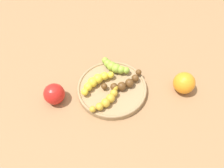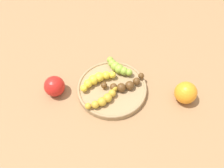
{
  "view_description": "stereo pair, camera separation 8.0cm",
  "coord_description": "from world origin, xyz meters",
  "views": [
    {
      "loc": [
        -0.39,
        0.29,
        0.68
      ],
      "look_at": [
        0.0,
        0.0,
        0.04
      ],
      "focal_mm": 37.4,
      "sensor_mm": 36.0,
      "label": 1
    },
    {
      "loc": [
        -0.43,
        0.22,
        0.68
      ],
      "look_at": [
        0.0,
        0.0,
        0.04
      ],
      "focal_mm": 37.4,
      "sensor_mm": 36.0,
      "label": 2
    }
  ],
  "objects": [
    {
      "name": "fruit_bowl",
      "position": [
        0.0,
        0.0,
        0.01
      ],
      "size": [
        0.25,
        0.25,
        0.02
      ],
      "color": "#A08259",
      "rests_on": "ground_plane"
    },
    {
      "name": "banana_green",
      "position": [
        0.06,
        -0.06,
        0.04
      ],
      "size": [
        0.11,
        0.06,
        0.04
      ],
      "rotation": [
        0.0,
        0.0,
        1.93
      ],
      "color": "#8CAD38",
      "rests_on": "fruit_bowl"
    },
    {
      "name": "orange_fruit",
      "position": [
        -0.15,
        -0.2,
        0.04
      ],
      "size": [
        0.08,
        0.08,
        0.08
      ],
      "primitive_type": "sphere",
      "color": "orange",
      "rests_on": "ground_plane"
    },
    {
      "name": "banana_overripe",
      "position": [
        -0.02,
        -0.04,
        0.03
      ],
      "size": [
        0.07,
        0.16,
        0.03
      ],
      "rotation": [
        0.0,
        0.0,
        2.97
      ],
      "color": "#593819",
      "rests_on": "fruit_bowl"
    },
    {
      "name": "banana_spotted",
      "position": [
        -0.04,
        0.05,
        0.03
      ],
      "size": [
        0.05,
        0.13,
        0.03
      ],
      "rotation": [
        0.0,
        0.0,
        3.35
      ],
      "color": "gold",
      "rests_on": "fruit_bowl"
    },
    {
      "name": "apple_red",
      "position": [
        0.08,
        0.18,
        0.04
      ],
      "size": [
        0.07,
        0.07,
        0.07
      ],
      "primitive_type": "sphere",
      "color": "red",
      "rests_on": "ground_plane"
    },
    {
      "name": "ground_plane",
      "position": [
        0.0,
        0.0,
        0.0
      ],
      "size": [
        2.4,
        2.4,
        0.0
      ],
      "primitive_type": "plane",
      "color": "#936D47"
    },
    {
      "name": "banana_yellow",
      "position": [
        0.04,
        0.04,
        0.04
      ],
      "size": [
        0.05,
        0.14,
        0.04
      ],
      "rotation": [
        0.0,
        0.0,
        0.06
      ],
      "color": "yellow",
      "rests_on": "fruit_bowl"
    }
  ]
}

